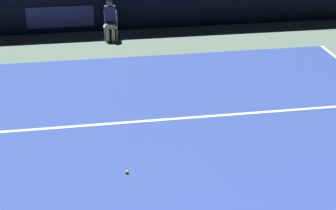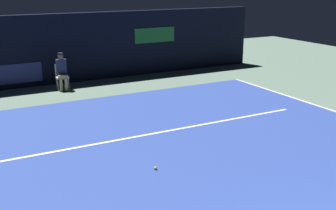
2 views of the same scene
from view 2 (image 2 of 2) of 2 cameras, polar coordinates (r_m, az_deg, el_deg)
ground_plane at (r=9.53m, az=5.51°, el=-7.50°), size 31.39×31.39×0.00m
court_surface at (r=9.53m, az=5.51°, el=-7.46°), size 10.80×12.31×0.01m
line_service at (r=11.24m, az=-0.59°, el=-3.54°), size 8.42×0.10×0.01m
back_wall at (r=17.05m, az=-11.36°, el=7.46°), size 15.36×0.33×2.60m
line_judge_on_chair at (r=15.84m, az=-13.81°, el=4.39°), size 0.48×0.56×1.32m
tennis_ball at (r=9.10m, az=-1.65°, el=-8.30°), size 0.07×0.07×0.07m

